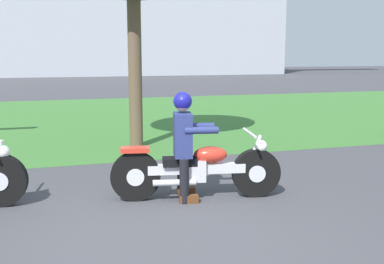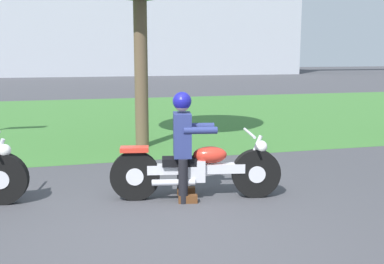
# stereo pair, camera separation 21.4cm
# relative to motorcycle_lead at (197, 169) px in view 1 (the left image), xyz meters

# --- Properties ---
(ground) EXTENTS (120.00, 120.00, 0.00)m
(ground) POSITION_rel_motorcycle_lead_xyz_m (-0.71, -1.06, -0.39)
(ground) COLOR #424247
(grass_verge) EXTENTS (60.00, 12.00, 0.01)m
(grass_verge) POSITION_rel_motorcycle_lead_xyz_m (-0.71, 8.36, -0.39)
(grass_verge) COLOR #3D7533
(grass_verge) RESTS_ON ground
(motorcycle_lead) EXTENTS (2.20, 0.75, 0.88)m
(motorcycle_lead) POSITION_rel_motorcycle_lead_xyz_m (0.00, 0.00, 0.00)
(motorcycle_lead) COLOR black
(motorcycle_lead) RESTS_ON ground
(rider_lead) EXTENTS (0.61, 0.53, 1.40)m
(rider_lead) POSITION_rel_motorcycle_lead_xyz_m (-0.16, 0.04, 0.43)
(rider_lead) COLOR black
(rider_lead) RESTS_ON ground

